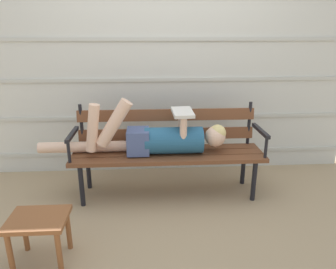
% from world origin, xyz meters
% --- Properties ---
extents(ground_plane, '(12.00, 12.00, 0.00)m').
position_xyz_m(ground_plane, '(0.00, 0.00, 0.00)').
color(ground_plane, tan).
extents(house_siding, '(4.03, 0.08, 2.43)m').
position_xyz_m(house_siding, '(0.00, 0.73, 1.22)').
color(house_siding, beige).
rests_on(house_siding, ground).
extents(park_bench, '(1.77, 0.45, 0.85)m').
position_xyz_m(park_bench, '(-0.00, 0.18, 0.47)').
color(park_bench, brown).
rests_on(park_bench, ground).
extents(reclining_person, '(1.72, 0.26, 0.54)m').
position_xyz_m(reclining_person, '(-0.10, 0.11, 0.58)').
color(reclining_person, '#23567A').
extents(footstool, '(0.38, 0.31, 0.34)m').
position_xyz_m(footstool, '(-0.91, -0.76, 0.27)').
color(footstool, brown).
rests_on(footstool, ground).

